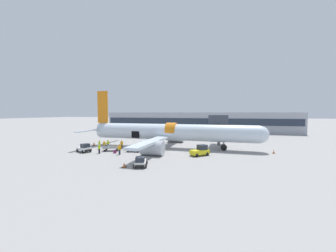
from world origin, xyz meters
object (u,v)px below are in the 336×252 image
(baggage_tug_lead, at_px, (140,162))
(ground_crew_driver, at_px, (99,144))
(ground_crew_helper, at_px, (108,144))
(baggage_cart_loading, at_px, (112,148))
(ground_crew_supervisor, at_px, (120,149))
(ground_crew_marshal, at_px, (122,144))
(baggage_cart_queued, at_px, (134,149))
(suitcase_on_tarmac_upright, at_px, (115,152))
(baggage_tug_mid, at_px, (200,151))
(airplane, at_px, (169,133))
(baggage_tug_rear, at_px, (84,148))
(ground_crew_loader_a, at_px, (104,144))
(ground_crew_loader_b, at_px, (99,148))

(baggage_tug_lead, distance_m, ground_crew_driver, 16.79)
(ground_crew_helper, bearing_deg, ground_crew_driver, -123.56)
(baggage_cart_loading, relative_size, ground_crew_helper, 2.41)
(ground_crew_supervisor, distance_m, ground_crew_marshal, 5.85)
(baggage_cart_queued, height_order, suitcase_on_tarmac_upright, baggage_cart_queued)
(baggage_tug_mid, height_order, ground_crew_helper, baggage_tug_mid)
(ground_crew_driver, bearing_deg, ground_crew_marshal, 17.74)
(airplane, relative_size, suitcase_on_tarmac_upright, 60.59)
(baggage_tug_rear, distance_m, ground_crew_driver, 3.82)
(baggage_tug_rear, bearing_deg, ground_crew_loader_a, 72.05)
(ground_crew_loader_b, bearing_deg, baggage_cart_loading, 76.67)
(baggage_tug_rear, bearing_deg, ground_crew_supervisor, -1.32)
(ground_crew_driver, bearing_deg, ground_crew_loader_a, 28.71)
(ground_crew_loader_a, bearing_deg, baggage_tug_lead, -40.32)
(baggage_cart_loading, distance_m, ground_crew_loader_a, 3.23)
(baggage_tug_lead, distance_m, ground_crew_marshal, 14.72)
(baggage_cart_queued, relative_size, ground_crew_marshal, 2.11)
(ground_crew_supervisor, xyz_separation_m, suitcase_on_tarmac_upright, (-1.38, 0.80, -0.71))
(baggage_tug_lead, bearing_deg, baggage_tug_mid, 54.14)
(baggage_tug_lead, distance_m, ground_crew_supervisor, 9.12)
(baggage_tug_rear, xyz_separation_m, baggage_cart_loading, (4.09, 2.51, -0.14))
(baggage_tug_mid, xyz_separation_m, ground_crew_driver, (-20.07, 0.88, 0.13))
(baggage_tug_mid, height_order, baggage_tug_rear, baggage_tug_mid)
(baggage_tug_rear, relative_size, ground_crew_marshal, 1.79)
(ground_crew_loader_b, height_order, ground_crew_helper, ground_crew_loader_b)
(baggage_tug_mid, height_order, ground_crew_loader_a, baggage_tug_mid)
(baggage_cart_loading, height_order, ground_crew_loader_b, ground_crew_loader_b)
(baggage_tug_lead, xyz_separation_m, ground_crew_marshal, (-9.15, 11.53, 0.30))
(baggage_tug_mid, bearing_deg, airplane, 140.27)
(airplane, height_order, baggage_tug_lead, airplane)
(baggage_cart_loading, relative_size, suitcase_on_tarmac_upright, 6.47)
(baggage_tug_lead, height_order, ground_crew_loader_a, ground_crew_loader_a)
(baggage_tug_rear, bearing_deg, baggage_cart_queued, 19.84)
(ground_crew_supervisor, relative_size, suitcase_on_tarmac_upright, 3.01)
(baggage_cart_queued, xyz_separation_m, ground_crew_loader_a, (-7.13, 1.15, 0.32))
(baggage_tug_mid, height_order, baggage_cart_loading, baggage_tug_mid)
(baggage_tug_rear, distance_m, suitcase_on_tarmac_upright, 5.92)
(baggage_cart_loading, distance_m, ground_crew_marshal, 2.72)
(baggage_cart_queued, xyz_separation_m, ground_crew_driver, (-7.94, 0.71, 0.38))
(ground_crew_loader_b, bearing_deg, baggage_cart_queued, 34.20)
(baggage_cart_queued, distance_m, ground_crew_supervisor, 3.49)
(baggage_cart_loading, height_order, ground_crew_marshal, ground_crew_marshal)
(suitcase_on_tarmac_upright, bearing_deg, ground_crew_driver, 149.42)
(baggage_tug_mid, xyz_separation_m, ground_crew_loader_b, (-17.22, -3.29, 0.17))
(baggage_cart_queued, distance_m, ground_crew_helper, 7.30)
(airplane, xyz_separation_m, ground_crew_marshal, (-8.79, -3.67, -2.16))
(baggage_tug_rear, height_order, baggage_cart_loading, baggage_tug_rear)
(baggage_tug_rear, height_order, ground_crew_marshal, ground_crew_marshal)
(ground_crew_loader_b, height_order, suitcase_on_tarmac_upright, ground_crew_loader_b)
(baggage_tug_rear, height_order, ground_crew_supervisor, ground_crew_supervisor)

